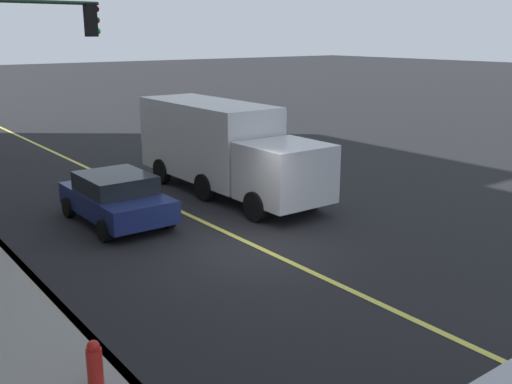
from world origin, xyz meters
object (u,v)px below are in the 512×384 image
at_px(truck_white, 222,146).
at_px(traffic_light_mast, 13,71).
at_px(car_navy, 116,197).
at_px(fire_hydrant, 95,369).

relative_size(truck_white, traffic_light_mast, 1.30).
bearing_deg(car_navy, traffic_light_mast, 64.95).
xyz_separation_m(traffic_light_mast, fire_hydrant, (-8.82, 1.61, -3.91)).
relative_size(truck_white, fire_hydrant, 8.90).
relative_size(car_navy, traffic_light_mast, 0.63).
height_order(truck_white, traffic_light_mast, traffic_light_mast).
height_order(truck_white, fire_hydrant, truck_white).
bearing_deg(truck_white, car_navy, 102.70).
height_order(traffic_light_mast, fire_hydrant, traffic_light_mast).
bearing_deg(fire_hydrant, car_navy, -26.15).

